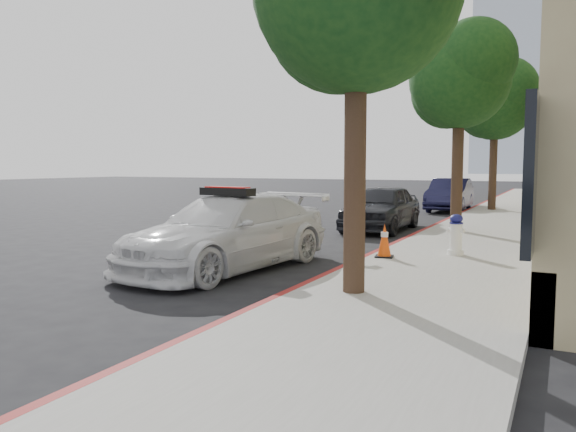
{
  "coord_description": "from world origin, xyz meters",
  "views": [
    {
      "loc": [
        5.49,
        -9.27,
        1.91
      ],
      "look_at": [
        1.09,
        -0.41,
        1.0
      ],
      "focal_mm": 35.0,
      "sensor_mm": 36.0,
      "label": 1
    }
  ],
  "objects_px": {
    "fire_hydrant": "(456,235)",
    "parked_car_far": "(450,195)",
    "police_car": "(228,232)",
    "parked_car_mid": "(381,207)",
    "traffic_cone": "(384,241)"
  },
  "relations": [
    {
      "from": "parked_car_mid",
      "to": "fire_hydrant",
      "type": "xyz_separation_m",
      "value": [
        2.91,
        -4.58,
        -0.13
      ]
    },
    {
      "from": "police_car",
      "to": "parked_car_mid",
      "type": "relative_size",
      "value": 1.24
    },
    {
      "from": "police_car",
      "to": "traffic_cone",
      "type": "relative_size",
      "value": 7.69
    },
    {
      "from": "fire_hydrant",
      "to": "traffic_cone",
      "type": "height_order",
      "value": "fire_hydrant"
    },
    {
      "from": "police_car",
      "to": "parked_car_far",
      "type": "bearing_deg",
      "value": 93.04
    },
    {
      "from": "police_car",
      "to": "fire_hydrant",
      "type": "distance_m",
      "value": 4.45
    },
    {
      "from": "fire_hydrant",
      "to": "traffic_cone",
      "type": "xyz_separation_m",
      "value": [
        -1.17,
        -0.91,
        -0.07
      ]
    },
    {
      "from": "fire_hydrant",
      "to": "parked_car_far",
      "type": "bearing_deg",
      "value": 116.93
    },
    {
      "from": "police_car",
      "to": "parked_car_mid",
      "type": "height_order",
      "value": "police_car"
    },
    {
      "from": "fire_hydrant",
      "to": "traffic_cone",
      "type": "relative_size",
      "value": 1.25
    },
    {
      "from": "traffic_cone",
      "to": "parked_car_mid",
      "type": "bearing_deg",
      "value": 107.59
    },
    {
      "from": "parked_car_mid",
      "to": "traffic_cone",
      "type": "relative_size",
      "value": 6.2
    },
    {
      "from": "police_car",
      "to": "fire_hydrant",
      "type": "xyz_separation_m",
      "value": [
        3.61,
        2.6,
        -0.15
      ]
    },
    {
      "from": "parked_car_mid",
      "to": "parked_car_far",
      "type": "distance_m",
      "value": 7.94
    },
    {
      "from": "fire_hydrant",
      "to": "traffic_cone",
      "type": "bearing_deg",
      "value": -126.0
    }
  ]
}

